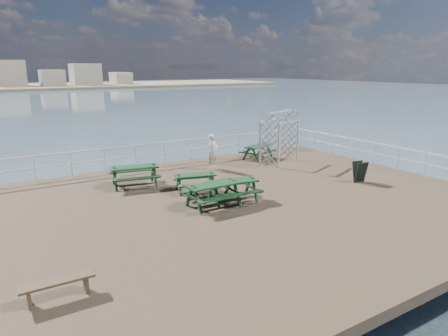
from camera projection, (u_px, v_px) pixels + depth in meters
ground at (241, 206)px, 14.38m from camera, size 18.00×14.00×0.30m
sea_backdrop at (45, 83)px, 131.51m from camera, size 300.00×300.00×9.20m
railing at (204, 164)px, 16.21m from camera, size 17.77×13.76×1.10m
picnic_table_a at (134, 172)px, 16.13m from camera, size 2.14×1.85×0.92m
picnic_table_b at (195, 179)px, 15.45m from camera, size 1.84×1.62×0.76m
picnic_table_c at (258, 149)px, 20.90m from camera, size 2.05×1.88×0.81m
picnic_table_d at (233, 186)px, 14.30m from camera, size 1.97×1.68×0.86m
picnic_table_e at (213, 190)px, 13.77m from camera, size 1.91×1.55×0.91m
flat_bench_near at (58, 285)px, 8.27m from camera, size 1.48×0.36×0.43m
trellis_arbor at (279, 140)px, 19.90m from camera, size 2.35×1.78×2.60m
sandwich_board at (360, 172)px, 16.68m from camera, size 0.58×0.46×0.89m
person at (213, 152)px, 18.71m from camera, size 0.70×0.56×1.67m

